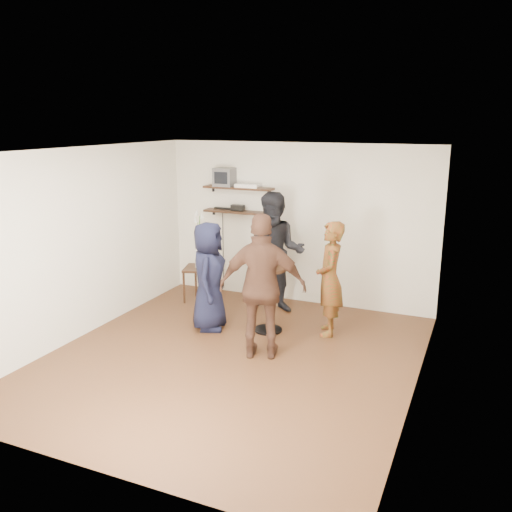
{
  "coord_description": "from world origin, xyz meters",
  "views": [
    {
      "loc": [
        2.81,
        -5.69,
        2.96
      ],
      "look_at": [
        0.17,
        0.4,
        1.27
      ],
      "focal_mm": 38.0,
      "sensor_mm": 36.0,
      "label": 1
    }
  ],
  "objects_px": {
    "side_table": "(200,273)",
    "person_dark": "(276,253)",
    "crt_monitor": "(225,177)",
    "person_plaid": "(330,279)",
    "radio": "(238,208)",
    "drinks_table": "(268,290)",
    "person_navy": "(209,276)",
    "dvd_deck": "(248,186)",
    "person_brown": "(263,287)"
  },
  "relations": [
    {
      "from": "side_table",
      "to": "person_dark",
      "type": "bearing_deg",
      "value": 2.83
    },
    {
      "from": "crt_monitor",
      "to": "person_plaid",
      "type": "height_order",
      "value": "crt_monitor"
    },
    {
      "from": "radio",
      "to": "drinks_table",
      "type": "height_order",
      "value": "radio"
    },
    {
      "from": "person_navy",
      "to": "person_plaid",
      "type": "bearing_deg",
      "value": -89.36
    },
    {
      "from": "person_plaid",
      "to": "person_dark",
      "type": "bearing_deg",
      "value": -136.25
    },
    {
      "from": "drinks_table",
      "to": "dvd_deck",
      "type": "bearing_deg",
      "value": 124.24
    },
    {
      "from": "person_dark",
      "to": "radio",
      "type": "bearing_deg",
      "value": 135.82
    },
    {
      "from": "side_table",
      "to": "person_navy",
      "type": "distance_m",
      "value": 1.26
    },
    {
      "from": "radio",
      "to": "person_dark",
      "type": "xyz_separation_m",
      "value": [
        0.88,
        -0.5,
        -0.57
      ]
    },
    {
      "from": "radio",
      "to": "person_navy",
      "type": "xyz_separation_m",
      "value": [
        0.27,
        -1.56,
        -0.73
      ]
    },
    {
      "from": "person_dark",
      "to": "person_navy",
      "type": "xyz_separation_m",
      "value": [
        -0.6,
        -1.06,
        -0.16
      ]
    },
    {
      "from": "person_dark",
      "to": "person_navy",
      "type": "height_order",
      "value": "person_dark"
    },
    {
      "from": "person_dark",
      "to": "person_navy",
      "type": "relative_size",
      "value": 1.2
    },
    {
      "from": "crt_monitor",
      "to": "person_navy",
      "type": "distance_m",
      "value": 2.05
    },
    {
      "from": "dvd_deck",
      "to": "person_navy",
      "type": "relative_size",
      "value": 0.26
    },
    {
      "from": "crt_monitor",
      "to": "person_navy",
      "type": "relative_size",
      "value": 0.2
    },
    {
      "from": "side_table",
      "to": "person_navy",
      "type": "bearing_deg",
      "value": -54.58
    },
    {
      "from": "crt_monitor",
      "to": "person_brown",
      "type": "bearing_deg",
      "value": -53.56
    },
    {
      "from": "person_plaid",
      "to": "radio",
      "type": "bearing_deg",
      "value": -136.45
    },
    {
      "from": "drinks_table",
      "to": "side_table",
      "type": "bearing_deg",
      "value": 153.53
    },
    {
      "from": "person_dark",
      "to": "person_brown",
      "type": "relative_size",
      "value": 1.02
    },
    {
      "from": "crt_monitor",
      "to": "radio",
      "type": "relative_size",
      "value": 1.45
    },
    {
      "from": "person_dark",
      "to": "drinks_table",
      "type": "bearing_deg",
      "value": -90.0
    },
    {
      "from": "crt_monitor",
      "to": "person_brown",
      "type": "xyz_separation_m",
      "value": [
        1.58,
        -2.14,
        -1.09
      ]
    },
    {
      "from": "person_navy",
      "to": "person_brown",
      "type": "xyz_separation_m",
      "value": [
        1.07,
        -0.58,
        0.14
      ]
    },
    {
      "from": "crt_monitor",
      "to": "person_plaid",
      "type": "xyz_separation_m",
      "value": [
        2.14,
        -1.07,
        -1.21
      ]
    },
    {
      "from": "crt_monitor",
      "to": "person_brown",
      "type": "height_order",
      "value": "crt_monitor"
    },
    {
      "from": "crt_monitor",
      "to": "drinks_table",
      "type": "height_order",
      "value": "crt_monitor"
    },
    {
      "from": "dvd_deck",
      "to": "person_brown",
      "type": "bearing_deg",
      "value": -61.65
    },
    {
      "from": "side_table",
      "to": "person_brown",
      "type": "distance_m",
      "value": 2.42
    },
    {
      "from": "side_table",
      "to": "person_navy",
      "type": "xyz_separation_m",
      "value": [
        0.71,
        -1.0,
        0.29
      ]
    },
    {
      "from": "crt_monitor",
      "to": "radio",
      "type": "bearing_deg",
      "value": 0.0
    },
    {
      "from": "crt_monitor",
      "to": "person_navy",
      "type": "bearing_deg",
      "value": -72.09
    },
    {
      "from": "crt_monitor",
      "to": "radio",
      "type": "height_order",
      "value": "crt_monitor"
    },
    {
      "from": "dvd_deck",
      "to": "person_dark",
      "type": "height_order",
      "value": "dvd_deck"
    },
    {
      "from": "person_navy",
      "to": "dvd_deck",
      "type": "bearing_deg",
      "value": -13.04
    },
    {
      "from": "crt_monitor",
      "to": "side_table",
      "type": "relative_size",
      "value": 0.53
    },
    {
      "from": "radio",
      "to": "person_navy",
      "type": "height_order",
      "value": "same"
    },
    {
      "from": "person_plaid",
      "to": "drinks_table",
      "type": "bearing_deg",
      "value": -90.0
    },
    {
      "from": "radio",
      "to": "side_table",
      "type": "distance_m",
      "value": 1.25
    },
    {
      "from": "dvd_deck",
      "to": "person_navy",
      "type": "distance_m",
      "value": 1.91
    },
    {
      "from": "person_dark",
      "to": "person_navy",
      "type": "bearing_deg",
      "value": -134.4
    },
    {
      "from": "dvd_deck",
      "to": "drinks_table",
      "type": "xyz_separation_m",
      "value": [
        0.9,
        -1.32,
        -1.29
      ]
    },
    {
      "from": "drinks_table",
      "to": "person_navy",
      "type": "relative_size",
      "value": 0.61
    },
    {
      "from": "dvd_deck",
      "to": "crt_monitor",
      "type": "bearing_deg",
      "value": 180.0
    },
    {
      "from": "dvd_deck",
      "to": "radio",
      "type": "xyz_separation_m",
      "value": [
        -0.19,
        0.0,
        -0.38
      ]
    },
    {
      "from": "radio",
      "to": "person_plaid",
      "type": "height_order",
      "value": "person_plaid"
    },
    {
      "from": "person_plaid",
      "to": "person_navy",
      "type": "height_order",
      "value": "person_plaid"
    },
    {
      "from": "side_table",
      "to": "person_plaid",
      "type": "xyz_separation_m",
      "value": [
        2.34,
        -0.51,
        0.32
      ]
    },
    {
      "from": "crt_monitor",
      "to": "drinks_table",
      "type": "distance_m",
      "value": 2.34
    }
  ]
}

